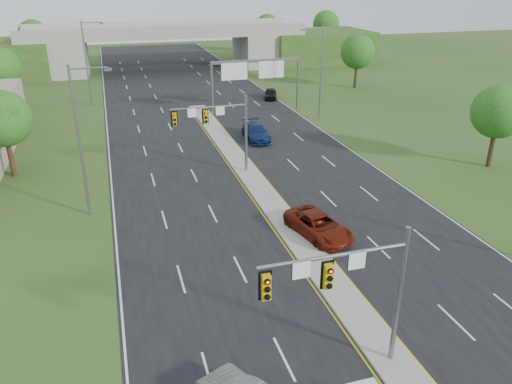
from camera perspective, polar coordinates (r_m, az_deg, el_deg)
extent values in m
plane|color=#2D4B1A|center=(25.26, 15.06, -18.09)|extent=(240.00, 240.00, 0.00)
cube|color=black|center=(54.32, -3.95, 6.01)|extent=(24.00, 160.00, 0.02)
cube|color=gray|center=(43.34, -0.41, 1.50)|extent=(2.00, 54.00, 0.16)
cube|color=gold|center=(43.09, -1.88, 1.24)|extent=(0.12, 54.00, 0.01)
cube|color=gold|center=(43.68, 1.04, 1.57)|extent=(0.12, 54.00, 0.01)
cube|color=silver|center=(53.17, -16.48, 4.69)|extent=(0.12, 160.00, 0.01)
cube|color=silver|center=(57.89, 7.59, 7.00)|extent=(0.12, 160.00, 0.01)
cylinder|color=slate|center=(23.13, 15.99, -11.58)|extent=(0.24, 0.24, 7.00)
cylinder|color=slate|center=(20.25, 8.95, -7.22)|extent=(6.50, 0.16, 0.16)
cube|color=#C2A50C|center=(20.33, 8.27, -9.53)|extent=(0.35, 0.25, 1.10)
cube|color=#C2A50C|center=(19.52, 1.17, -10.82)|extent=(0.35, 0.25, 1.10)
cube|color=black|center=(20.44, 8.11, -9.32)|extent=(0.55, 0.04, 1.30)
cube|color=black|center=(19.63, 1.04, -10.60)|extent=(0.55, 0.04, 1.30)
sphere|color=#FF0C05|center=(20.04, 8.48, -8.88)|extent=(0.20, 0.20, 0.20)
sphere|color=#FF0C05|center=(19.22, 1.30, -10.17)|extent=(0.20, 0.20, 0.20)
cube|color=white|center=(19.84, 5.21, -8.89)|extent=(0.75, 0.04, 0.75)
cube|color=white|center=(20.75, 11.47, -7.73)|extent=(0.75, 0.04, 0.75)
cylinder|color=slate|center=(44.01, -1.15, 6.55)|extent=(0.24, 0.24, 7.00)
cylinder|color=slate|center=(42.57, -5.46, 9.63)|extent=(6.50, 0.16, 0.16)
cube|color=#C2A50C|center=(42.46, -5.79, 8.53)|extent=(0.35, 0.25, 1.10)
cube|color=#C2A50C|center=(42.07, -9.29, 8.20)|extent=(0.35, 0.25, 1.10)
cube|color=black|center=(42.59, -5.82, 8.58)|extent=(0.55, 0.04, 1.30)
cube|color=black|center=(42.21, -9.32, 8.24)|extent=(0.55, 0.04, 1.30)
sphere|color=#FF0C05|center=(42.24, -5.77, 8.94)|extent=(0.20, 0.20, 0.20)
sphere|color=#FF0C05|center=(41.86, -9.30, 8.61)|extent=(0.20, 0.20, 0.20)
cube|color=white|center=(42.32, -7.33, 8.96)|extent=(0.75, 0.04, 0.75)
cube|color=white|center=(42.75, -4.12, 9.25)|extent=(0.75, 0.04, 0.75)
cylinder|color=slate|center=(63.18, -5.03, 11.60)|extent=(0.28, 0.28, 6.60)
cylinder|color=slate|center=(66.31, 4.79, 12.19)|extent=(0.28, 0.28, 6.60)
cube|color=slate|center=(63.94, 0.00, 14.75)|extent=(11.50, 0.35, 0.35)
cube|color=#0C551D|center=(63.19, -2.50, 13.61)|extent=(3.20, 0.08, 2.00)
cube|color=#0C551D|center=(64.51, 1.76, 13.83)|extent=(3.20, 0.08, 2.00)
cube|color=silver|center=(63.14, -2.49, 13.60)|extent=(3.30, 0.03, 2.10)
cube|color=silver|center=(64.46, 1.77, 13.82)|extent=(3.30, 0.03, 2.10)
cube|color=gray|center=(96.67, -20.52, 14.29)|extent=(6.00, 12.00, 6.00)
cube|color=gray|center=(100.50, -0.14, 16.04)|extent=(6.00, 12.00, 6.00)
cube|color=#2D4B1A|center=(104.89, 6.97, 16.20)|extent=(20.00, 14.00, 6.00)
cube|color=gray|center=(96.69, -10.33, 17.52)|extent=(50.00, 12.00, 1.20)
cube|color=gray|center=(90.86, -9.91, 17.84)|extent=(50.00, 0.40, 0.90)
cube|color=gray|center=(102.33, -10.80, 18.41)|extent=(50.00, 0.40, 0.90)
cylinder|color=slate|center=(37.28, -19.50, 5.18)|extent=(0.20, 0.20, 11.00)
cylinder|color=slate|center=(36.03, -18.62, 13.27)|extent=(2.50, 0.12, 0.12)
cube|color=slate|center=(36.04, -16.56, 13.28)|extent=(0.50, 0.25, 0.18)
cylinder|color=slate|center=(71.43, -18.79, 13.68)|extent=(0.20, 0.20, 11.00)
cylinder|color=slate|center=(70.78, -18.31, 17.93)|extent=(2.50, 0.12, 0.12)
cube|color=slate|center=(70.79, -17.24, 17.94)|extent=(0.50, 0.25, 0.18)
cylinder|color=slate|center=(61.74, 7.45, 13.29)|extent=(0.20, 0.20, 11.00)
cylinder|color=slate|center=(60.53, 6.58, 18.10)|extent=(2.50, 0.12, 0.12)
cube|color=slate|center=(60.08, 5.42, 17.97)|extent=(0.50, 0.25, 0.18)
cylinder|color=#382316|center=(48.61, -26.28, 3.87)|extent=(0.44, 0.44, 4.00)
sphere|color=#1F5216|center=(47.76, -26.97, 7.47)|extent=(4.80, 4.80, 4.80)
cylinder|color=#382316|center=(73.13, -26.75, 9.92)|extent=(0.44, 0.44, 4.25)
sphere|color=#1F5216|center=(72.54, -27.25, 12.51)|extent=(5.20, 5.20, 5.20)
cylinder|color=#382316|center=(50.71, 25.35, 4.80)|extent=(0.44, 0.44, 4.00)
sphere|color=#1F5216|center=(49.88, 25.99, 8.26)|extent=(4.80, 4.80, 4.80)
cylinder|color=#382316|center=(81.00, 11.33, 13.09)|extent=(0.44, 0.44, 4.25)
sphere|color=#1F5216|center=(80.46, 11.53, 15.46)|extent=(5.20, 5.20, 5.20)
cylinder|color=#382316|center=(111.23, -23.83, 14.41)|extent=(0.44, 0.44, 4.25)
sphere|color=#1F5216|center=(110.84, -24.13, 16.13)|extent=(5.60, 5.60, 5.60)
cylinder|color=#382316|center=(115.93, 1.28, 16.63)|extent=(0.44, 0.44, 4.25)
sphere|color=#1F5216|center=(115.55, 1.30, 18.31)|extent=(5.60, 5.60, 5.60)
cylinder|color=#382316|center=(120.89, 7.90, 16.78)|extent=(0.44, 0.44, 4.50)
sphere|color=#1F5216|center=(120.52, 8.00, 18.48)|extent=(6.00, 6.00, 6.00)
imported|color=#5D1509|center=(34.17, 7.16, -3.84)|extent=(3.76, 6.03, 1.55)
imported|color=#0C1D49|center=(53.95, -0.01, 6.87)|extent=(2.54, 5.72, 1.63)
imported|color=black|center=(72.46, 1.68, 11.18)|extent=(2.95, 4.54, 1.44)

